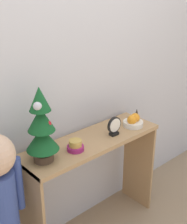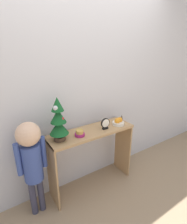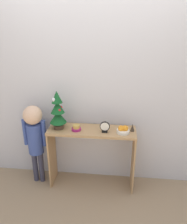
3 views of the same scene
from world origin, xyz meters
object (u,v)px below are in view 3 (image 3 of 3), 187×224
(fruit_bowl, at_px, (123,130))
(figurine, at_px, (132,127))
(desk_clock, at_px, (105,127))
(mini_tree, at_px, (58,111))
(singing_bowl, at_px, (76,128))
(child_figure, at_px, (35,133))

(fruit_bowl, height_order, figurine, fruit_bowl)
(desk_clock, bearing_deg, mini_tree, 175.26)
(fruit_bowl, xyz_separation_m, singing_bowl, (-0.56, 0.01, -0.01))
(mini_tree, bearing_deg, desk_clock, -4.74)
(desk_clock, bearing_deg, figurine, 12.32)
(singing_bowl, relative_size, figurine, 1.21)
(fruit_bowl, height_order, desk_clock, desk_clock)
(figurine, relative_size, child_figure, 0.09)
(child_figure, bearing_deg, desk_clock, -2.35)
(mini_tree, height_order, desk_clock, mini_tree)
(fruit_bowl, xyz_separation_m, figurine, (0.11, 0.06, 0.01))
(desk_clock, xyz_separation_m, child_figure, (-0.88, 0.04, -0.15))
(desk_clock, bearing_deg, singing_bowl, 177.48)
(singing_bowl, bearing_deg, fruit_bowl, -0.68)
(fruit_bowl, distance_m, child_figure, 1.10)
(desk_clock, relative_size, figurine, 1.49)
(desk_clock, distance_m, child_figure, 0.90)
(singing_bowl, distance_m, desk_clock, 0.35)
(mini_tree, bearing_deg, fruit_bowl, -2.82)
(singing_bowl, bearing_deg, mini_tree, 171.90)
(mini_tree, distance_m, singing_bowl, 0.30)
(fruit_bowl, relative_size, figurine, 1.64)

